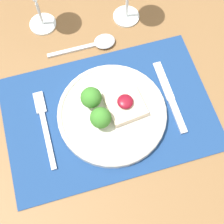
% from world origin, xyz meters
% --- Properties ---
extents(ground_plane, '(8.00, 8.00, 0.00)m').
position_xyz_m(ground_plane, '(0.00, 0.00, 0.00)').
color(ground_plane, brown).
extents(dining_table, '(1.57, 1.07, 0.77)m').
position_xyz_m(dining_table, '(0.00, 0.00, 0.68)').
color(dining_table, brown).
rests_on(dining_table, ground_plane).
extents(placemat, '(0.50, 0.33, 0.00)m').
position_xyz_m(placemat, '(0.00, 0.00, 0.77)').
color(placemat, navy).
rests_on(placemat, dining_table).
extents(dinner_plate, '(0.26, 0.26, 0.08)m').
position_xyz_m(dinner_plate, '(0.00, -0.01, 0.79)').
color(dinner_plate, silver).
rests_on(dinner_plate, placemat).
extents(fork, '(0.02, 0.20, 0.01)m').
position_xyz_m(fork, '(-0.15, 0.02, 0.77)').
color(fork, silver).
rests_on(fork, placemat).
extents(knife, '(0.02, 0.20, 0.01)m').
position_xyz_m(knife, '(0.16, -0.01, 0.77)').
color(knife, silver).
rests_on(knife, placemat).
extents(spoon, '(0.18, 0.05, 0.02)m').
position_xyz_m(spoon, '(0.03, 0.20, 0.77)').
color(spoon, silver).
rests_on(spoon, dining_table).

